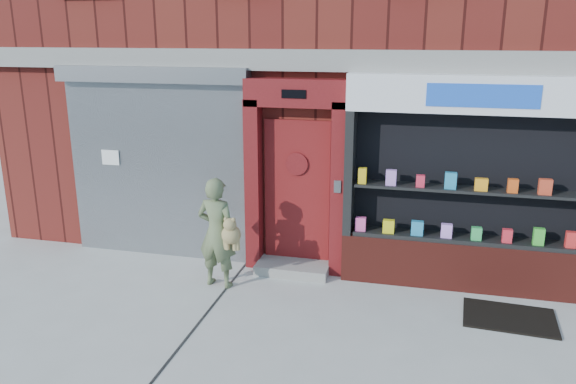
% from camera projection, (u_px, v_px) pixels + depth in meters
% --- Properties ---
extents(ground, '(80.00, 80.00, 0.00)m').
position_uv_depth(ground, '(321.00, 335.00, 6.80)').
color(ground, '#9E9E99').
rests_on(ground, ground).
extents(building, '(12.00, 8.16, 8.00)m').
position_uv_depth(building, '(378.00, 8.00, 11.30)').
color(building, '#551713').
rests_on(building, ground).
extents(shutter_bay, '(3.10, 0.30, 3.04)m').
position_uv_depth(shutter_bay, '(157.00, 152.00, 8.81)').
color(shutter_bay, gray).
rests_on(shutter_bay, ground).
extents(red_door_bay, '(1.52, 0.58, 2.90)m').
position_uv_depth(red_door_bay, '(296.00, 178.00, 8.31)').
color(red_door_bay, '#570E11').
rests_on(red_door_bay, ground).
extents(pharmacy_bay, '(3.50, 0.41, 3.00)m').
position_uv_depth(pharmacy_bay, '(471.00, 195.00, 7.72)').
color(pharmacy_bay, maroon).
rests_on(pharmacy_bay, ground).
extents(woman, '(0.70, 0.46, 1.61)m').
position_uv_depth(woman, '(218.00, 233.00, 7.91)').
color(woman, '#5A6744').
rests_on(woman, ground).
extents(doormat, '(1.18, 0.86, 0.03)m').
position_uv_depth(doormat, '(509.00, 318.00, 7.17)').
color(doormat, black).
rests_on(doormat, ground).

